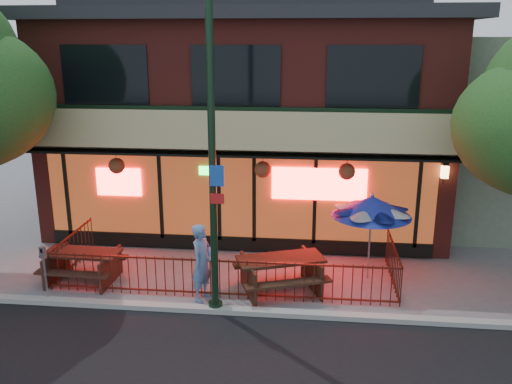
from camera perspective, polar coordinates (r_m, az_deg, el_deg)
ground at (r=13.02m, az=-3.95°, el=-11.45°), size 80.00×80.00×0.00m
curb at (r=12.55m, az=-4.36°, el=-12.25°), size 80.00×0.25×0.12m
restaurant_building at (r=18.69m, az=-0.40°, el=10.26°), size 12.96×9.49×8.05m
patio_fence at (r=13.19m, az=-3.63°, el=-8.02°), size 8.44×2.62×1.00m
street_light at (r=11.52m, az=-4.58°, el=1.66°), size 0.43×0.32×7.00m
picnic_table_left at (r=14.46m, az=-17.77°, el=-7.01°), size 1.93×1.51×0.80m
picnic_table_right at (r=13.24m, az=2.60°, el=-8.14°), size 2.48×2.19×0.88m
patio_umbrella at (r=13.77m, az=12.08°, el=-1.46°), size 2.00×2.00×2.28m
pedestrian at (r=12.77m, az=-5.69°, el=-7.41°), size 0.65×0.79×1.87m
parking_meter_near at (r=13.53m, az=-21.41°, el=-7.14°), size 0.15×0.14×1.38m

